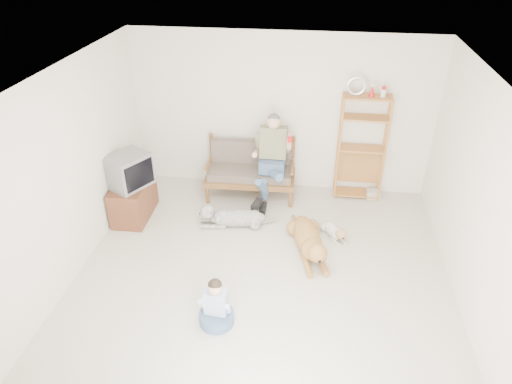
# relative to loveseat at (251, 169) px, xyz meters

# --- Properties ---
(floor) EXTENTS (5.50, 5.50, 0.00)m
(floor) POSITION_rel_loveseat_xyz_m (0.46, -2.36, -0.49)
(floor) COLOR silver
(floor) RESTS_ON ground
(ceiling) EXTENTS (5.50, 5.50, 0.00)m
(ceiling) POSITION_rel_loveseat_xyz_m (0.46, -2.36, 2.21)
(ceiling) COLOR white
(ceiling) RESTS_ON ground
(wall_back) EXTENTS (5.00, 0.00, 5.00)m
(wall_back) POSITION_rel_loveseat_xyz_m (0.46, 0.39, 0.86)
(wall_back) COLOR silver
(wall_back) RESTS_ON ground
(wall_left) EXTENTS (0.00, 5.50, 5.50)m
(wall_left) POSITION_rel_loveseat_xyz_m (-2.04, -2.36, 0.86)
(wall_left) COLOR silver
(wall_left) RESTS_ON ground
(wall_right) EXTENTS (0.00, 5.50, 5.50)m
(wall_right) POSITION_rel_loveseat_xyz_m (2.96, -2.36, 0.86)
(wall_right) COLOR silver
(wall_right) RESTS_ON ground
(loveseat) EXTENTS (1.53, 0.77, 0.95)m
(loveseat) POSITION_rel_loveseat_xyz_m (0.00, 0.00, 0.00)
(loveseat) COLOR brown
(loveseat) RESTS_ON ground
(man) EXTENTS (0.57, 0.82, 1.33)m
(man) POSITION_rel_loveseat_xyz_m (0.35, -0.25, 0.21)
(man) COLOR slate
(man) RESTS_ON loveseat
(etagere) EXTENTS (0.80, 0.35, 2.10)m
(etagere) POSITION_rel_loveseat_xyz_m (1.81, 0.19, 0.44)
(etagere) COLOR #C57E3D
(etagere) RESTS_ON ground
(book_stack) EXTENTS (0.23, 0.17, 0.15)m
(book_stack) POSITION_rel_loveseat_xyz_m (2.11, 0.13, -0.41)
(book_stack) COLOR silver
(book_stack) RESTS_ON ground
(tv_stand) EXTENTS (0.52, 0.91, 0.60)m
(tv_stand) POSITION_rel_loveseat_xyz_m (-1.77, -0.94, -0.19)
(tv_stand) COLOR brown
(tv_stand) RESTS_ON ground
(crt_tv) EXTENTS (0.73, 0.77, 0.51)m
(crt_tv) POSITION_rel_loveseat_xyz_m (-1.73, -0.98, 0.37)
(crt_tv) COLOR slate
(crt_tv) RESTS_ON tv_stand
(wall_outlet) EXTENTS (0.12, 0.02, 0.08)m
(wall_outlet) POSITION_rel_loveseat_xyz_m (-0.79, 0.37, -0.19)
(wall_outlet) COLOR white
(wall_outlet) RESTS_ON ground
(golden_retriever) EXTENTS (0.62, 1.46, 0.46)m
(golden_retriever) POSITION_rel_loveseat_xyz_m (1.06, -1.50, -0.30)
(golden_retriever) COLOR #AA723B
(golden_retriever) RESTS_ON ground
(shaggy_dog) EXTENTS (1.25, 0.44, 0.37)m
(shaggy_dog) POSITION_rel_loveseat_xyz_m (-0.17, -1.00, -0.33)
(shaggy_dog) COLOR white
(shaggy_dog) RESTS_ON ground
(terrier) EXTENTS (0.40, 0.59, 0.25)m
(terrier) POSITION_rel_loveseat_xyz_m (1.44, -1.10, -0.38)
(terrier) COLOR white
(terrier) RESTS_ON ground
(child) EXTENTS (0.42, 0.42, 0.66)m
(child) POSITION_rel_loveseat_xyz_m (0.02, -2.99, -0.25)
(child) COLOR slate
(child) RESTS_ON ground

